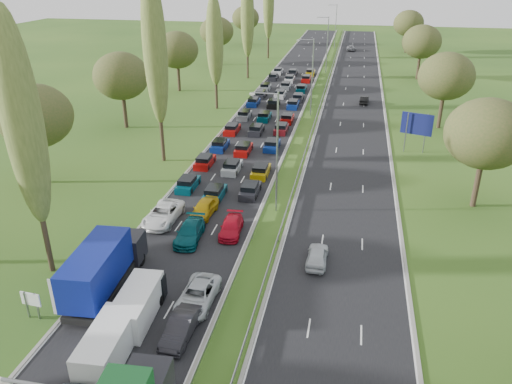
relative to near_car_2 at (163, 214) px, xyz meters
The scene contains 23 objects.
ground 42.61m from the near_car_2, 76.17° to the left, with size 260.00×260.00×0.00m, color #254A17.
near_carriageway 44.01m from the near_car_2, 85.53° to the left, with size 10.50×215.00×0.04m, color black.
far_carriageway 47.03m from the near_car_2, 68.90° to the left, with size 10.50×215.00×0.04m, color black.
central_reservation 45.04m from the near_car_2, 76.93° to the left, with size 2.36×215.00×0.32m.
lamp_columns 40.99m from the near_car_2, 75.50° to the left, with size 0.18×140.18×12.00m.
poplar_row 32.25m from the near_car_2, 101.14° to the left, with size 2.80×127.80×22.44m.
woodland_left 29.82m from the near_car_2, 124.22° to the left, with size 8.00×166.00×11.10m.
woodland_right 41.40m from the near_car_2, 43.37° to the left, with size 8.00×153.00×11.10m.
traffic_queue_fill 38.99m from the near_car_2, 84.96° to the left, with size 9.10×68.97×0.80m.
near_car_2 is the anchor object (origin of this frame).
near_car_7 4.50m from the near_car_2, 38.14° to the right, with size 2.07×5.10×1.48m, color #05454E.
near_car_8 4.00m from the near_car_2, 30.25° to the left, with size 1.82×4.52×1.54m, color #A8830B.
near_car_9 16.63m from the near_car_2, 65.26° to the right, with size 1.55×4.46×1.47m, color black.
near_car_10 13.48m from the near_car_2, 58.73° to the right, with size 2.40×5.20×1.44m, color silver.
near_car_11 6.98m from the near_car_2, ahead, with size 1.84×4.54×1.32m, color #B20A1E.
far_car_0 15.65m from the near_car_2, 16.40° to the right, with size 1.67×4.15×1.41m, color silver.
far_car_1 52.03m from the near_car_2, 68.92° to the left, with size 1.38×3.95×1.30m, color black.
far_car_2 107.81m from the near_car_2, 82.02° to the left, with size 2.38×5.16×1.43m, color slate.
blue_lorry 11.42m from the near_car_2, 91.13° to the right, with size 2.68×9.66×4.08m.
white_van_front 18.06m from the near_car_2, 79.54° to the right, with size 2.21×5.62×2.26m.
white_van_rear 14.11m from the near_car_2, 75.84° to the right, with size 2.21×5.62×2.26m.
info_sign 15.73m from the near_car_2, 103.68° to the right, with size 1.50×0.23×2.10m.
direction_sign 35.27m from the near_car_2, 44.50° to the left, with size 3.83×1.36×5.20m.
Camera 1 is at (11.23, -1.02, 22.58)m, focal length 35.00 mm.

